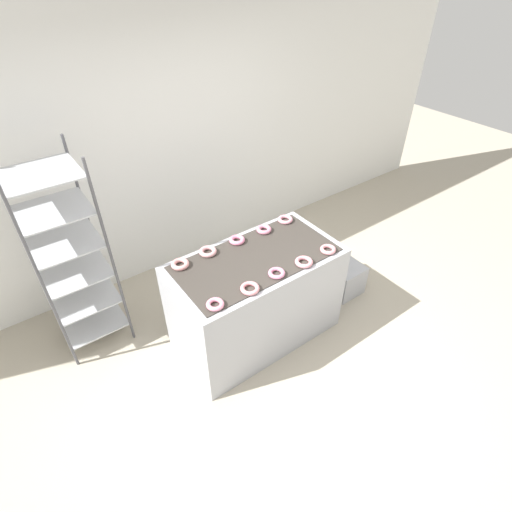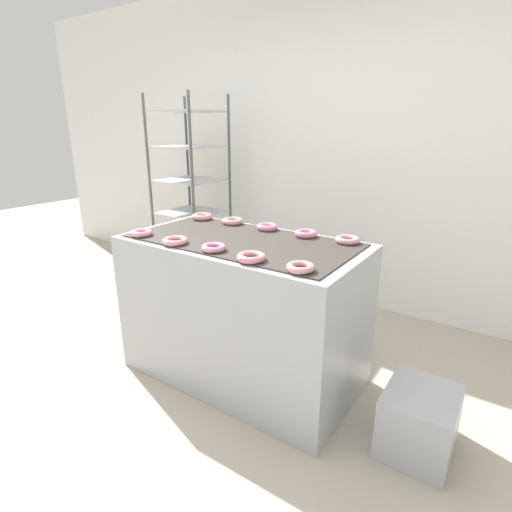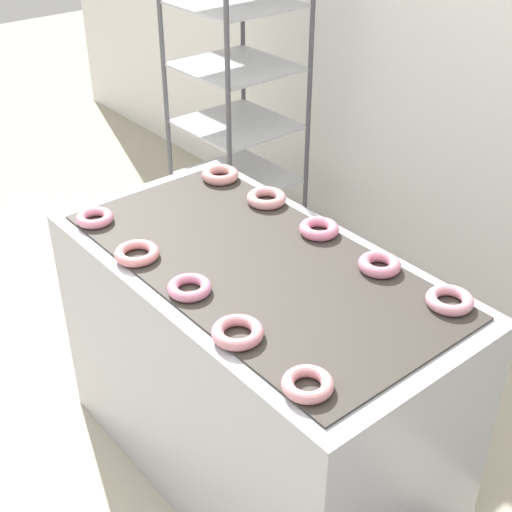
{
  "view_description": "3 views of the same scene",
  "coord_description": "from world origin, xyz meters",
  "px_view_note": "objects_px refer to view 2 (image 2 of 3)",
  "views": [
    {
      "loc": [
        -1.5,
        -1.43,
        2.94
      ],
      "look_at": [
        0.0,
        0.63,
        0.93
      ],
      "focal_mm": 28.0,
      "sensor_mm": 36.0,
      "label": 1
    },
    {
      "loc": [
        1.34,
        -1.19,
        1.55
      ],
      "look_at": [
        0.0,
        0.78,
        0.77
      ],
      "focal_mm": 28.0,
      "sensor_mm": 36.0,
      "label": 2
    },
    {
      "loc": [
        1.48,
        -0.59,
        2.14
      ],
      "look_at": [
        0.0,
        0.63,
        0.93
      ],
      "focal_mm": 50.0,
      "sensor_mm": 36.0,
      "label": 3
    }
  ],
  "objects_px": {
    "donut_near_left": "(175,241)",
    "donut_far_leftmost": "(202,217)",
    "glaze_bin": "(419,422)",
    "donut_near_right": "(251,257)",
    "donut_near_leftmost": "(142,233)",
    "fryer_machine": "(243,310)",
    "donut_near_center": "(214,248)",
    "donut_far_rightmost": "(347,240)",
    "baking_rack_cart": "(191,197)",
    "donut_far_left": "(233,221)",
    "donut_near_rightmost": "(301,267)",
    "donut_far_right": "(306,234)",
    "donut_far_center": "(267,227)"
  },
  "relations": [
    {
      "from": "donut_near_leftmost",
      "to": "donut_far_center",
      "type": "relative_size",
      "value": 0.96
    },
    {
      "from": "donut_far_left",
      "to": "donut_far_right",
      "type": "bearing_deg",
      "value": -1.63
    },
    {
      "from": "donut_near_center",
      "to": "donut_near_rightmost",
      "type": "bearing_deg",
      "value": -1.68
    },
    {
      "from": "glaze_bin",
      "to": "donut_near_right",
      "type": "xyz_separation_m",
      "value": [
        -0.83,
        -0.24,
        0.76
      ]
    },
    {
      "from": "fryer_machine",
      "to": "baking_rack_cart",
      "type": "xyz_separation_m",
      "value": [
        -1.23,
        0.89,
        0.47
      ]
    },
    {
      "from": "fryer_machine",
      "to": "donut_near_rightmost",
      "type": "height_order",
      "value": "donut_near_rightmost"
    },
    {
      "from": "donut_near_leftmost",
      "to": "donut_far_leftmost",
      "type": "xyz_separation_m",
      "value": [
        0.01,
        0.54,
        0.0
      ]
    },
    {
      "from": "glaze_bin",
      "to": "donut_near_center",
      "type": "bearing_deg",
      "value": -168.62
    },
    {
      "from": "donut_near_right",
      "to": "donut_far_left",
      "type": "distance_m",
      "value": 0.79
    },
    {
      "from": "donut_near_center",
      "to": "donut_far_right",
      "type": "xyz_separation_m",
      "value": [
        0.28,
        0.53,
        0.0
      ]
    },
    {
      "from": "donut_far_left",
      "to": "donut_far_center",
      "type": "bearing_deg",
      "value": -1.41
    },
    {
      "from": "donut_near_center",
      "to": "donut_far_rightmost",
      "type": "height_order",
      "value": "donut_far_rightmost"
    },
    {
      "from": "donut_far_leftmost",
      "to": "glaze_bin",
      "type": "bearing_deg",
      "value": -10.78
    },
    {
      "from": "donut_near_center",
      "to": "donut_far_center",
      "type": "relative_size",
      "value": 0.98
    },
    {
      "from": "baking_rack_cart",
      "to": "donut_far_center",
      "type": "relative_size",
      "value": 13.35
    },
    {
      "from": "fryer_machine",
      "to": "glaze_bin",
      "type": "height_order",
      "value": "fryer_machine"
    },
    {
      "from": "glaze_bin",
      "to": "donut_far_center",
      "type": "distance_m",
      "value": 1.38
    },
    {
      "from": "glaze_bin",
      "to": "donut_near_left",
      "type": "distance_m",
      "value": 1.58
    },
    {
      "from": "donut_near_leftmost",
      "to": "donut_near_rightmost",
      "type": "relative_size",
      "value": 0.98
    },
    {
      "from": "donut_far_center",
      "to": "donut_far_right",
      "type": "bearing_deg",
      "value": -1.84
    },
    {
      "from": "glaze_bin",
      "to": "donut_far_right",
      "type": "distance_m",
      "value": 1.16
    },
    {
      "from": "donut_near_right",
      "to": "glaze_bin",
      "type": "bearing_deg",
      "value": 16.22
    },
    {
      "from": "fryer_machine",
      "to": "donut_near_left",
      "type": "xyz_separation_m",
      "value": [
        -0.26,
        -0.28,
        0.47
      ]
    },
    {
      "from": "fryer_machine",
      "to": "donut_near_right",
      "type": "relative_size",
      "value": 9.92
    },
    {
      "from": "donut_near_left",
      "to": "donut_near_center",
      "type": "height_order",
      "value": "same"
    },
    {
      "from": "baking_rack_cart",
      "to": "donut_far_left",
      "type": "bearing_deg",
      "value": -32.54
    },
    {
      "from": "donut_far_rightmost",
      "to": "donut_far_leftmost",
      "type": "bearing_deg",
      "value": -179.3
    },
    {
      "from": "glaze_bin",
      "to": "donut_near_right",
      "type": "height_order",
      "value": "donut_near_right"
    },
    {
      "from": "donut_near_center",
      "to": "donut_far_leftmost",
      "type": "bearing_deg",
      "value": 136.08
    },
    {
      "from": "donut_near_leftmost",
      "to": "donut_far_rightmost",
      "type": "relative_size",
      "value": 0.93
    },
    {
      "from": "glaze_bin",
      "to": "fryer_machine",
      "type": "bearing_deg",
      "value": 177.79
    },
    {
      "from": "baking_rack_cart",
      "to": "donut_near_right",
      "type": "height_order",
      "value": "baking_rack_cart"
    },
    {
      "from": "donut_far_left",
      "to": "donut_near_center",
      "type": "bearing_deg",
      "value": -62.0
    },
    {
      "from": "donut_near_leftmost",
      "to": "donut_far_left",
      "type": "distance_m",
      "value": 0.62
    },
    {
      "from": "baking_rack_cart",
      "to": "donut_near_rightmost",
      "type": "xyz_separation_m",
      "value": [
        1.77,
        -1.16,
        0.01
      ]
    },
    {
      "from": "donut_near_left",
      "to": "donut_near_center",
      "type": "bearing_deg",
      "value": 4.08
    },
    {
      "from": "fryer_machine",
      "to": "donut_far_rightmost",
      "type": "distance_m",
      "value": 0.77
    },
    {
      "from": "donut_near_center",
      "to": "donut_far_right",
      "type": "relative_size",
      "value": 0.99
    },
    {
      "from": "donut_far_right",
      "to": "donut_near_rightmost",
      "type": "bearing_deg",
      "value": -64.86
    },
    {
      "from": "donut_near_left",
      "to": "glaze_bin",
      "type": "bearing_deg",
      "value": 9.96
    },
    {
      "from": "donut_far_left",
      "to": "donut_far_rightmost",
      "type": "height_order",
      "value": "donut_far_left"
    },
    {
      "from": "donut_near_leftmost",
      "to": "fryer_machine",
      "type": "bearing_deg",
      "value": 26.11
    },
    {
      "from": "baking_rack_cart",
      "to": "donut_near_rightmost",
      "type": "distance_m",
      "value": 2.12
    },
    {
      "from": "baking_rack_cart",
      "to": "donut_far_left",
      "type": "xyz_separation_m",
      "value": [
        0.94,
        -0.6,
        0.01
      ]
    },
    {
      "from": "fryer_machine",
      "to": "glaze_bin",
      "type": "bearing_deg",
      "value": -2.21
    },
    {
      "from": "donut_far_rightmost",
      "to": "baking_rack_cart",
      "type": "bearing_deg",
      "value": 161.21
    },
    {
      "from": "donut_near_rightmost",
      "to": "donut_far_left",
      "type": "bearing_deg",
      "value": 145.68
    },
    {
      "from": "fryer_machine",
      "to": "donut_near_rightmost",
      "type": "relative_size",
      "value": 10.83
    },
    {
      "from": "donut_near_left",
      "to": "donut_far_leftmost",
      "type": "xyz_separation_m",
      "value": [
        -0.29,
        0.55,
        0.0
      ]
    },
    {
      "from": "glaze_bin",
      "to": "donut_far_rightmost",
      "type": "relative_size",
      "value": 2.71
    }
  ]
}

